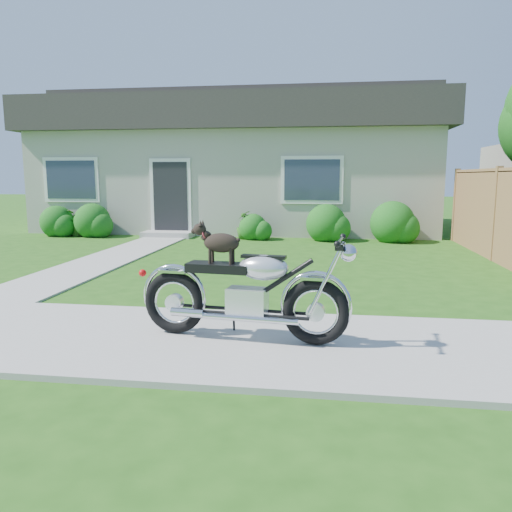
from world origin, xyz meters
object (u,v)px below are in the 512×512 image
at_px(house, 240,163).
at_px(motorcycle_with_dog, 246,290).
at_px(fence, 496,214).
at_px(potted_plant_left, 78,223).
at_px(potted_plant_right, 244,225).

bearing_deg(house, motorcycle_with_dog, -79.84).
bearing_deg(fence, potted_plant_left, 164.97).
height_order(potted_plant_right, motorcycle_with_dog, motorcycle_with_dog).
distance_m(fence, potted_plant_left, 10.81).
relative_size(fence, motorcycle_with_dog, 2.98).
relative_size(house, potted_plant_right, 16.33).
height_order(house, potted_plant_right, house).
bearing_deg(potted_plant_right, motorcycle_with_dog, -80.37).
distance_m(house, potted_plant_left, 5.66).
relative_size(house, potted_plant_left, 16.48).
bearing_deg(house, fence, -44.74).
bearing_deg(motorcycle_with_dog, potted_plant_left, 132.78).
xyz_separation_m(potted_plant_left, potted_plant_right, (4.82, 0.00, 0.00)).
bearing_deg(potted_plant_right, house, 101.46).
height_order(house, potted_plant_left, house).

